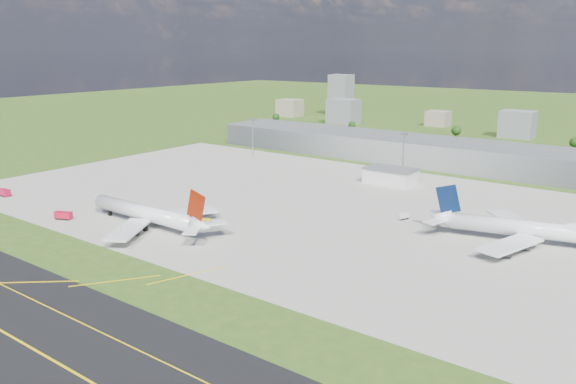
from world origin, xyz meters
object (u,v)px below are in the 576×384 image
Objects in this scene: van_white_near at (403,216)px; crash_tender at (4,193)px; tug_yellow at (206,221)px; van_white_far at (501,227)px; airliner_red_twin at (148,214)px; fire_truck at (63,216)px; airliner_blue_quad at (539,230)px.

crash_tender is at bearing 137.77° from van_white_near.
crash_tender reaches higher than tug_yellow.
tug_yellow is 0.91× the size of van_white_far.
airliner_red_twin is at bearing -172.42° from tug_yellow.
airliner_red_twin is 144.19m from van_white_far.
airliner_red_twin is 9.17× the size of fire_truck.
crash_tender reaches higher than van_white_far.
van_white_near is (-54.61, -0.76, -4.26)m from airliner_blue_quad.
tug_yellow is (112.50, 27.60, -0.75)m from crash_tender.
van_white_near is at bearing 0.82° from tug_yellow.
crash_tender is (-58.98, 4.85, 0.10)m from fire_truck.
tug_yellow is at bearing 8.24° from fire_truck.
van_white_near is (63.92, 54.66, 0.37)m from tug_yellow.
fire_truck reaches higher than van_white_near.
airliner_blue_quad reaches higher than crash_tender.
fire_truck is 1.34× the size of van_white_near.
airliner_red_twin is at bearing 177.84° from van_white_far.
airliner_blue_quad is at bearing 4.06° from fire_truck.
tug_yellow is (53.51, 32.46, -0.66)m from fire_truck.
crash_tender is at bearing -173.53° from airliner_blue_quad.
airliner_red_twin is at bearing -164.90° from airliner_blue_quad.
van_white_near is at bearing 22.61° from crash_tender.
fire_truck is at bearing 149.34° from van_white_near.
crash_tender is at bearing 6.71° from airliner_red_twin.
van_white_far is at bearing -6.90° from tug_yellow.
crash_tender is 194.65m from van_white_near.
airliner_red_twin is 107.54m from van_white_near.
van_white_far is (155.43, 98.18, -0.44)m from fire_truck.
airliner_blue_quad is at bearing -151.01° from airliner_red_twin.
fire_truck is at bearing -7.09° from crash_tender.
van_white_near reaches higher than tug_yellow.
airliner_red_twin is at bearing -0.99° from fire_truck.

